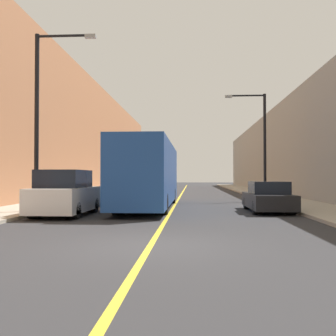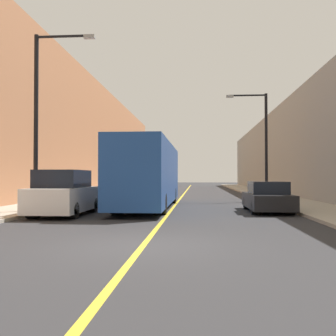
{
  "view_description": "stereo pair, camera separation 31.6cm",
  "coord_description": "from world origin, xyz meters",
  "views": [
    {
      "loc": [
        1.03,
        -9.58,
        1.7
      ],
      "look_at": [
        -0.33,
        12.41,
        2.17
      ],
      "focal_mm": 42.0,
      "sensor_mm": 36.0,
      "label": 1
    },
    {
      "loc": [
        1.34,
        -9.55,
        1.7
      ],
      "look_at": [
        -0.33,
        12.41,
        2.17
      ],
      "focal_mm": 42.0,
      "sensor_mm": 36.0,
      "label": 2
    }
  ],
  "objects": [
    {
      "name": "building_row_right",
      "position": [
        10.87,
        30.0,
        4.17
      ],
      "size": [
        4.0,
        72.0,
        8.34
      ],
      "primitive_type": "cube",
      "color": "gray",
      "rests_on": "ground"
    },
    {
      "name": "road_center_line",
      "position": [
        0.0,
        30.0,
        0.0
      ],
      "size": [
        0.16,
        72.0,
        0.01
      ],
      "primitive_type": "cube",
      "color": "gold",
      "rests_on": "ground"
    },
    {
      "name": "street_lamp_right",
      "position": [
        5.78,
        17.86,
        4.33
      ],
      "size": [
        2.83,
        0.24,
        7.28
      ],
      "color": "black",
      "rests_on": "sidewalk_right"
    },
    {
      "name": "building_row_left",
      "position": [
        -10.87,
        30.0,
        5.74
      ],
      "size": [
        4.0,
        72.0,
        11.48
      ],
      "primitive_type": "cube",
      "color": "#B2724C",
      "rests_on": "ground"
    },
    {
      "name": "ground_plane",
      "position": [
        0.0,
        0.0,
        0.0
      ],
      "size": [
        200.0,
        200.0,
        0.0
      ],
      "primitive_type": "plane",
      "color": "#2D2D30"
    },
    {
      "name": "parked_suv_left",
      "position": [
        -4.47,
        7.17,
        0.91
      ],
      "size": [
        2.02,
        4.77,
        1.97
      ],
      "color": "silver",
      "rests_on": "ground"
    },
    {
      "name": "sidewalk_right",
      "position": [
        7.3,
        30.0,
        0.07
      ],
      "size": [
        3.12,
        72.0,
        0.14
      ],
      "primitive_type": "cube",
      "color": "#A89E8C",
      "rests_on": "ground"
    },
    {
      "name": "car_right_near",
      "position": [
        4.65,
        9.51,
        0.66
      ],
      "size": [
        1.87,
        4.71,
        1.45
      ],
      "color": "black",
      "rests_on": "ground"
    },
    {
      "name": "street_lamp_left",
      "position": [
        -5.8,
        7.84,
        4.74
      ],
      "size": [
        2.83,
        0.24,
        8.07
      ],
      "color": "black",
      "rests_on": "sidewalk_left"
    },
    {
      "name": "sidewalk_left",
      "position": [
        -7.3,
        30.0,
        0.07
      ],
      "size": [
        3.12,
        72.0,
        0.14
      ],
      "primitive_type": "cube",
      "color": "#A89E8C",
      "rests_on": "ground"
    },
    {
      "name": "bus",
      "position": [
        -1.29,
        11.63,
        1.83
      ],
      "size": [
        2.47,
        12.45,
        3.43
      ],
      "color": "#1E4793",
      "rests_on": "ground"
    }
  ]
}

